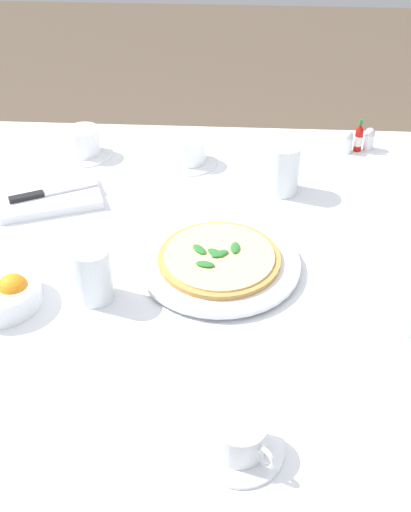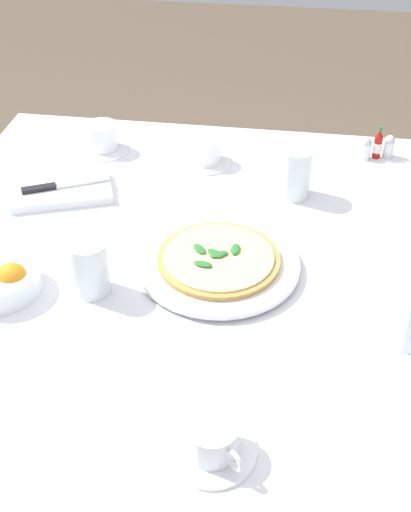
{
  "view_description": "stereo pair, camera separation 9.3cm",
  "coord_description": "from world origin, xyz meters",
  "views": [
    {
      "loc": [
        0.08,
        -1.04,
        1.54
      ],
      "look_at": [
        0.03,
        -0.01,
        0.75
      ],
      "focal_mm": 47.37,
      "sensor_mm": 36.0,
      "label": 1
    },
    {
      "loc": [
        0.18,
        -1.03,
        1.54
      ],
      "look_at": [
        0.03,
        -0.01,
        0.75
      ],
      "focal_mm": 47.37,
      "sensor_mm": 36.0,
      "label": 2
    }
  ],
  "objects": [
    {
      "name": "pizza_plate",
      "position": [
        0.05,
        -0.02,
        0.74
      ],
      "size": [
        0.31,
        0.31,
        0.02
      ],
      "color": "white",
      "rests_on": "dining_table"
    },
    {
      "name": "napkin_folded",
      "position": [
        -0.33,
        0.19,
        0.74
      ],
      "size": [
        0.25,
        0.2,
        0.02
      ],
      "rotation": [
        0.0,
        0.0,
        0.35
      ],
      "color": "white",
      "rests_on": "dining_table"
    },
    {
      "name": "water_glass_left_edge",
      "position": [
        -0.17,
        -0.12,
        0.78
      ],
      "size": [
        0.07,
        0.07,
        0.11
      ],
      "color": "white",
      "rests_on": "dining_table"
    },
    {
      "name": "hot_sauce_bottle",
      "position": [
        0.38,
        0.47,
        0.76
      ],
      "size": [
        0.02,
        0.02,
        0.08
      ],
      "color": "#B7140F",
      "rests_on": "dining_table"
    },
    {
      "name": "coffee_cup_far_left",
      "position": [
        0.1,
        -0.44,
        0.76
      ],
      "size": [
        0.13,
        0.13,
        0.06
      ],
      "color": "white",
      "rests_on": "dining_table"
    },
    {
      "name": "dinner_knife",
      "position": [
        -0.33,
        0.19,
        0.75
      ],
      "size": [
        0.18,
        0.1,
        0.01
      ],
      "rotation": [
        0.0,
        0.0,
        0.46
      ],
      "color": "silver",
      "rests_on": "napkin_folded"
    },
    {
      "name": "ground_plane",
      "position": [
        0.0,
        0.0,
        0.0
      ],
      "size": [
        8.0,
        8.0,
        0.0
      ],
      "primitive_type": "plane",
      "color": "brown"
    },
    {
      "name": "coffee_cup_near_right",
      "position": [
        -0.29,
        0.41,
        0.76
      ],
      "size": [
        0.13,
        0.13,
        0.07
      ],
      "color": "white",
      "rests_on": "dining_table"
    },
    {
      "name": "dining_table",
      "position": [
        0.0,
        0.0,
        0.6
      ],
      "size": [
        1.15,
        1.15,
        0.73
      ],
      "color": "white",
      "rests_on": "ground_plane"
    },
    {
      "name": "water_glass_back_corner",
      "position": [
        0.18,
        0.27,
        0.78
      ],
      "size": [
        0.07,
        0.07,
        0.11
      ],
      "color": "white",
      "rests_on": "dining_table"
    },
    {
      "name": "pepper_shaker",
      "position": [
        0.35,
        0.46,
        0.75
      ],
      "size": [
        0.03,
        0.03,
        0.06
      ],
      "color": "white",
      "rests_on": "dining_table"
    },
    {
      "name": "salt_shaker",
      "position": [
        0.4,
        0.48,
        0.75
      ],
      "size": [
        0.03,
        0.03,
        0.06
      ],
      "color": "white",
      "rests_on": "dining_table"
    },
    {
      "name": "coffee_cup_right_edge",
      "position": [
        -0.03,
        0.38,
        0.76
      ],
      "size": [
        0.13,
        0.13,
        0.06
      ],
      "color": "white",
      "rests_on": "dining_table"
    },
    {
      "name": "pizza",
      "position": [
        0.05,
        -0.02,
        0.75
      ],
      "size": [
        0.24,
        0.24,
        0.02
      ],
      "color": "#C68E47",
      "rests_on": "pizza_plate"
    }
  ]
}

